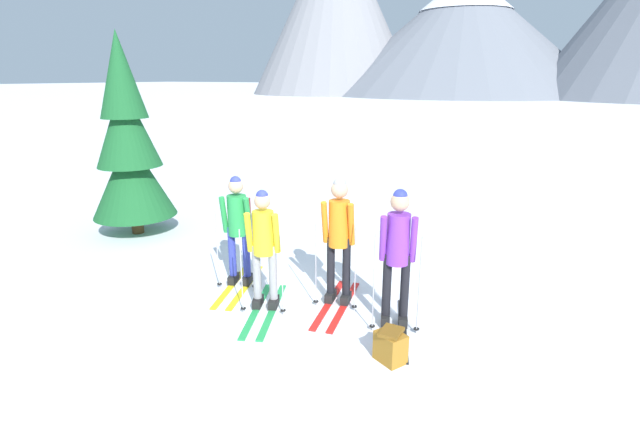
# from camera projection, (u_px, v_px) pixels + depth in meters

# --- Properties ---
(ground_plane) EXTENTS (400.00, 400.00, 0.00)m
(ground_plane) POSITION_uv_depth(u_px,v_px,m) (289.00, 302.00, 6.74)
(ground_plane) COLOR white
(skier_in_green) EXTENTS (0.81, 1.59, 1.67)m
(skier_in_green) POSITION_uv_depth(u_px,v_px,m) (238.00, 225.00, 7.06)
(skier_in_green) COLOR yellow
(skier_in_green) RESTS_ON ground
(skier_in_yellow) EXTENTS (0.88, 1.60, 1.65)m
(skier_in_yellow) POSITION_uv_depth(u_px,v_px,m) (264.00, 246.00, 6.31)
(skier_in_yellow) COLOR green
(skier_in_yellow) RESTS_ON ground
(skier_in_orange) EXTENTS (0.62, 1.58, 1.77)m
(skier_in_orange) POSITION_uv_depth(u_px,v_px,m) (339.00, 234.00, 6.44)
(skier_in_orange) COLOR red
(skier_in_orange) RESTS_ON ground
(skier_in_purple) EXTENTS (0.83, 1.57, 1.77)m
(skier_in_purple) POSITION_uv_depth(u_px,v_px,m) (397.00, 253.00, 5.82)
(skier_in_purple) COLOR black
(skier_in_purple) RESTS_ON ground
(pine_tree_near) EXTENTS (1.59, 1.59, 3.84)m
(pine_tree_near) POSITION_uv_depth(u_px,v_px,m) (128.00, 145.00, 9.20)
(pine_tree_near) COLOR #51381E
(pine_tree_near) RESTS_ON ground
(backpack_on_snow_front) EXTENTS (0.39, 0.36, 0.38)m
(backpack_on_snow_front) POSITION_uv_depth(u_px,v_px,m) (390.00, 346.00, 5.29)
(backpack_on_snow_front) COLOR #99661E
(backpack_on_snow_front) RESTS_ON ground
(mountain_ridge_distant) EXTENTS (116.19, 46.17, 29.98)m
(mountain_ridge_distant) POSITION_uv_depth(u_px,v_px,m) (598.00, 6.00, 69.04)
(mountain_ridge_distant) COLOR gray
(mountain_ridge_distant) RESTS_ON ground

